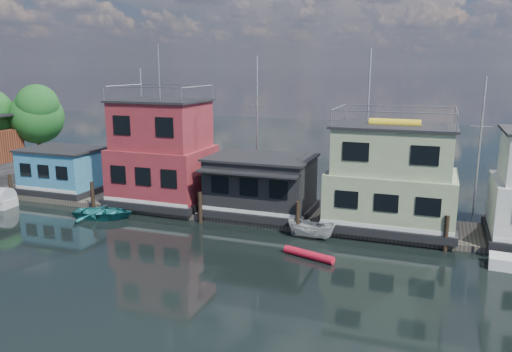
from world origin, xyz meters
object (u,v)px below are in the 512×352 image
at_px(houseboat_green, 391,178).
at_px(houseboat_blue, 64,170).
at_px(houseboat_red, 162,155).
at_px(red_kayak, 309,255).
at_px(dinghy_teal, 104,212).
at_px(houseboat_dark, 261,184).
at_px(motorboat, 311,229).

bearing_deg(houseboat_green, houseboat_blue, -180.00).
height_order(houseboat_red, red_kayak, houseboat_red).
relative_size(houseboat_red, red_kayak, 3.79).
distance_m(houseboat_blue, dinghy_teal, 8.39).
height_order(houseboat_dark, red_kayak, houseboat_dark).
height_order(houseboat_blue, motorboat, houseboat_blue).
relative_size(houseboat_blue, motorboat, 1.98).
xyz_separation_m(houseboat_green, dinghy_teal, (-19.48, -4.24, -3.11)).
xyz_separation_m(houseboat_dark, houseboat_green, (9.00, 0.02, 1.13)).
bearing_deg(houseboat_green, houseboat_red, -180.00).
xyz_separation_m(dinghy_teal, motorboat, (15.02, 0.91, 0.18)).
height_order(dinghy_teal, red_kayak, dinghy_teal).
relative_size(houseboat_blue, red_kayak, 2.05).
bearing_deg(red_kayak, houseboat_dark, 145.11).
distance_m(houseboat_dark, dinghy_teal, 11.47).
height_order(houseboat_red, motorboat, houseboat_red).
xyz_separation_m(houseboat_red, houseboat_green, (17.00, 0.00, -0.55)).
relative_size(houseboat_red, motorboat, 3.67).
bearing_deg(red_kayak, houseboat_red, 170.14).
relative_size(dinghy_teal, red_kayak, 1.36).
bearing_deg(houseboat_green, motorboat, -143.20).
relative_size(houseboat_red, dinghy_teal, 2.79).
relative_size(houseboat_dark, dinghy_teal, 1.74).
xyz_separation_m(houseboat_blue, motorboat, (22.04, -3.34, -1.58)).
distance_m(houseboat_red, houseboat_green, 17.01).
bearing_deg(dinghy_teal, houseboat_green, -93.50).
bearing_deg(houseboat_dark, red_kayak, -51.70).
xyz_separation_m(houseboat_blue, dinghy_teal, (7.02, -4.24, -1.76)).
relative_size(houseboat_red, houseboat_dark, 1.60).
bearing_deg(motorboat, dinghy_teal, 103.38).
distance_m(houseboat_green, dinghy_teal, 20.18).
bearing_deg(dinghy_teal, houseboat_red, -46.11).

